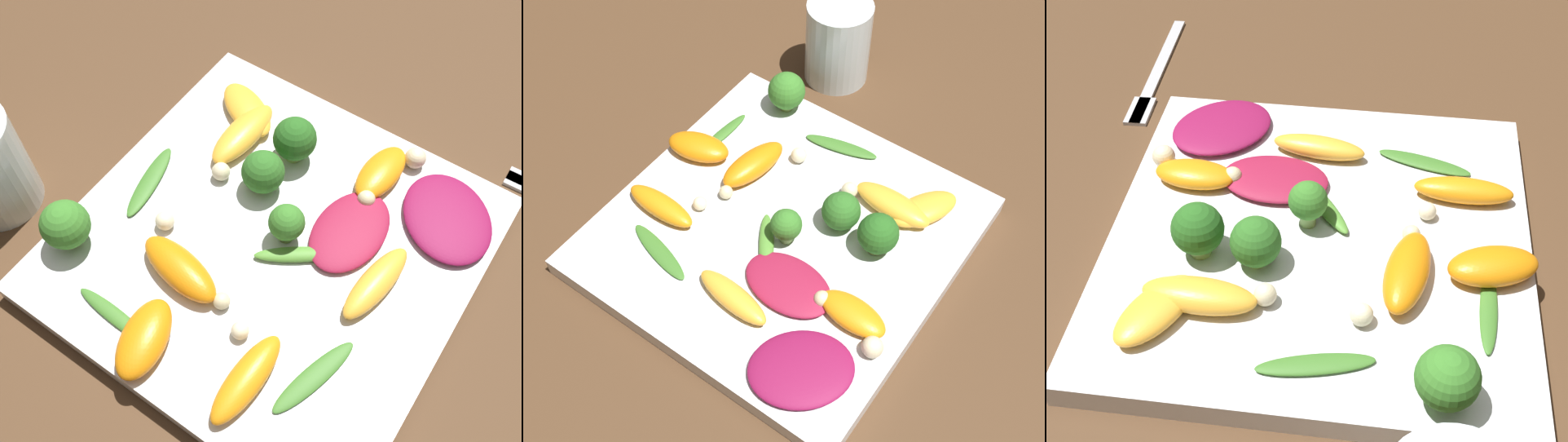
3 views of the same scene
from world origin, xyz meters
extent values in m
plane|color=#4C331E|center=(0.00, 0.00, 0.00)|extent=(2.40, 2.40, 0.00)
cube|color=white|center=(0.00, 0.00, 0.01)|extent=(0.31, 0.31, 0.02)
ellipsoid|color=maroon|center=(-0.05, -0.04, 0.02)|extent=(0.06, 0.09, 0.01)
ellipsoid|color=maroon|center=(-0.11, -0.10, 0.03)|extent=(0.11, 0.11, 0.01)
ellipsoid|color=orange|center=(-0.04, -0.10, 0.03)|extent=(0.03, 0.07, 0.02)
ellipsoid|color=#FCAD33|center=(0.08, -0.07, 0.03)|extent=(0.03, 0.08, 0.02)
ellipsoid|color=#FCAD33|center=(0.09, -0.10, 0.03)|extent=(0.08, 0.06, 0.02)
ellipsoid|color=orange|center=(-0.05, 0.11, 0.03)|extent=(0.03, 0.08, 0.02)
ellipsoid|color=orange|center=(0.04, 0.06, 0.03)|extent=(0.08, 0.04, 0.02)
ellipsoid|color=#FCAD33|center=(-0.09, -0.01, 0.03)|extent=(0.03, 0.08, 0.02)
ellipsoid|color=orange|center=(0.03, 0.12, 0.03)|extent=(0.05, 0.07, 0.02)
cylinder|color=#84AD5B|center=(0.03, -0.08, 0.03)|extent=(0.02, 0.02, 0.01)
sphere|color=#26601E|center=(0.03, -0.08, 0.04)|extent=(0.04, 0.04, 0.04)
cylinder|color=#84AD5B|center=(0.04, -0.04, 0.03)|extent=(0.01, 0.01, 0.01)
sphere|color=#2D6B23|center=(0.04, -0.04, 0.04)|extent=(0.04, 0.04, 0.04)
cylinder|color=#84AD5B|center=(0.13, 0.09, 0.03)|extent=(0.01, 0.01, 0.01)
sphere|color=#387A28|center=(0.13, 0.09, 0.04)|extent=(0.04, 0.04, 0.04)
cylinder|color=#84AD5B|center=(-0.01, -0.01, 0.03)|extent=(0.01, 0.01, 0.02)
sphere|color=#387A28|center=(-0.01, -0.01, 0.04)|extent=(0.03, 0.03, 0.03)
ellipsoid|color=#3D7528|center=(0.12, 0.01, 0.02)|extent=(0.03, 0.08, 0.00)
ellipsoid|color=#518E33|center=(-0.03, 0.00, 0.02)|extent=(0.06, 0.05, 0.01)
ellipsoid|color=#3D7528|center=(0.06, 0.12, 0.02)|extent=(0.07, 0.02, 0.00)
ellipsoid|color=#3D7528|center=(-0.09, 0.08, 0.02)|extent=(0.04, 0.08, 0.00)
sphere|color=beige|center=(-0.06, -0.13, 0.03)|extent=(0.02, 0.02, 0.02)
sphere|color=beige|center=(0.00, 0.07, 0.03)|extent=(0.01, 0.01, 0.01)
sphere|color=beige|center=(-0.05, -0.07, 0.03)|extent=(0.01, 0.01, 0.01)
sphere|color=beige|center=(0.07, -0.03, 0.03)|extent=(0.02, 0.02, 0.02)
sphere|color=beige|center=(0.08, 0.04, 0.03)|extent=(0.02, 0.02, 0.02)
sphere|color=beige|center=(-0.03, 0.08, 0.03)|extent=(0.01, 0.01, 0.01)
camera|label=1|loc=(-0.13, 0.20, 0.45)|focal=42.00mm
camera|label=2|loc=(-0.32, -0.23, 0.57)|focal=50.00mm
camera|label=3|loc=(0.37, 0.04, 0.40)|focal=50.00mm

